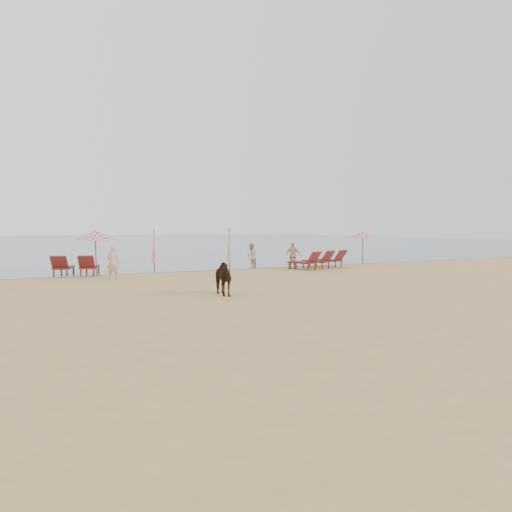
{
  "coord_description": "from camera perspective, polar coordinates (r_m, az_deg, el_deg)",
  "views": [
    {
      "loc": [
        -8.3,
        -12.33,
        2.33
      ],
      "look_at": [
        0.0,
        5.0,
        1.1
      ],
      "focal_mm": 30.0,
      "sensor_mm": 36.0,
      "label": 1
    }
  ],
  "objects": [
    {
      "name": "beachgoer_left",
      "position": [
        20.95,
        -18.55,
        -0.78
      ],
      "size": [
        0.59,
        0.41,
        1.55
      ],
      "primitive_type": "imported",
      "rotation": [
        0.0,
        0.0,
        3.07
      ],
      "color": "tan",
      "rests_on": "ground"
    },
    {
      "name": "beachgoer_right_b",
      "position": [
        25.01,
        4.95,
        0.07
      ],
      "size": [
        0.93,
        0.87,
        1.54
      ],
      "primitive_type": "imported",
      "rotation": [
        0.0,
        0.0,
        2.43
      ],
      "color": "#DBA688",
      "rests_on": "ground"
    },
    {
      "name": "umbrella_closed_left",
      "position": [
        23.18,
        -13.44,
        1.28
      ],
      "size": [
        0.28,
        0.28,
        2.29
      ],
      "rotation": [
        0.0,
        0.0,
        -0.28
      ],
      "color": "black",
      "rests_on": "ground"
    },
    {
      "name": "lounger_cluster_left",
      "position": [
        22.99,
        -22.9,
        -1.22
      ],
      "size": [
        2.38,
        2.32,
        0.7
      ],
      "rotation": [
        0.0,
        0.0,
        -0.26
      ],
      "color": "maroon",
      "rests_on": "ground"
    },
    {
      "name": "sea",
      "position": [
        92.73,
        -20.47,
        1.99
      ],
      "size": [
        160.0,
        140.0,
        0.06
      ],
      "primitive_type": "cube",
      "color": "#51606B",
      "rests_on": "ground"
    },
    {
      "name": "ground",
      "position": [
        15.04,
        8.29,
        -5.28
      ],
      "size": [
        120.0,
        120.0,
        0.0
      ],
      "primitive_type": "plane",
      "color": "tan",
      "rests_on": "ground"
    },
    {
      "name": "lounger_cluster_right",
      "position": [
        25.35,
        8.44,
        -0.52
      ],
      "size": [
        3.71,
        2.85,
        0.72
      ],
      "rotation": [
        0.0,
        0.0,
        0.32
      ],
      "color": "maroon",
      "rests_on": "ground"
    },
    {
      "name": "umbrella_open_right",
      "position": [
        29.6,
        14.07,
        2.8
      ],
      "size": [
        1.77,
        1.77,
        2.16
      ],
      "rotation": [
        0.0,
        0.0,
        -0.28
      ],
      "color": "black",
      "rests_on": "ground"
    },
    {
      "name": "beachgoer_right_a",
      "position": [
        24.99,
        -0.64,
        0.04
      ],
      "size": [
        0.92,
        0.87,
        1.5
      ],
      "primitive_type": "imported",
      "rotation": [
        0.0,
        0.0,
        3.72
      ],
      "color": "tan",
      "rests_on": "ground"
    },
    {
      "name": "cow",
      "position": [
        15.02,
        -4.81,
        -2.9
      ],
      "size": [
        0.67,
        1.46,
        1.23
      ],
      "primitive_type": "imported",
      "rotation": [
        0.0,
        0.0,
        -0.01
      ],
      "color": "black",
      "rests_on": "ground"
    },
    {
      "name": "umbrella_open_left_b",
      "position": [
        23.45,
        -20.62,
        2.67
      ],
      "size": [
        1.83,
        1.87,
        2.34
      ],
      "rotation": [
        0.0,
        0.0,
        0.16
      ],
      "color": "black",
      "rests_on": "ground"
    },
    {
      "name": "umbrella_closed_right",
      "position": [
        22.96,
        -3.56,
        1.5
      ],
      "size": [
        0.29,
        0.29,
        2.39
      ],
      "rotation": [
        0.0,
        0.0,
        -0.06
      ],
      "color": "black",
      "rests_on": "ground"
    }
  ]
}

